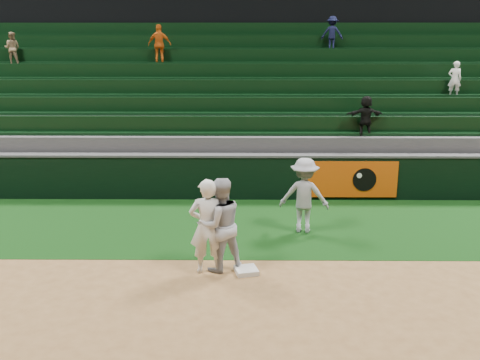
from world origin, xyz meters
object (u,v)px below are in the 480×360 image
first_baseman (207,226)px  base_coach (304,195)px  baserunner (220,225)px  first_base (246,270)px

first_baseman → base_coach: size_ratio=1.06×
first_baseman → baserunner: size_ratio=1.01×
first_baseman → baserunner: first_baseman is taller
first_base → base_coach: base_coach is taller
first_base → baserunner: 1.01m
first_base → first_baseman: first_baseman is taller
baserunner → base_coach: size_ratio=1.06×
base_coach → baserunner: bearing=58.5°
first_baseman → base_coach: (2.05, 2.20, -0.05)m
first_base → first_baseman: (-0.73, 0.04, 0.87)m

